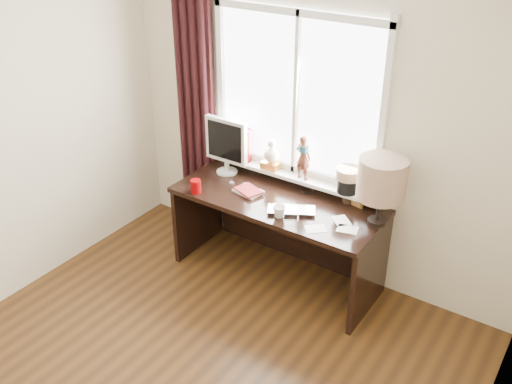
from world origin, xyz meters
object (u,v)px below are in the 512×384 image
Objects in this scene: laptop at (292,210)px; table_lamp at (382,179)px; red_cup at (196,186)px; monitor at (226,143)px; desk at (283,220)px; mug at (279,211)px.

table_lamp reaches higher than laptop.
red_cup is 0.23× the size of monitor.
desk is 0.80m from monitor.
monitor is at bearing 90.90° from red_cup.
red_cup is at bearing 163.10° from laptop.
monitor is 1.41m from table_lamp.
desk is 1.00m from table_lamp.
table_lamp is at bearing 15.04° from red_cup.
mug is 0.79m from table_lamp.
desk is (-0.16, 0.32, -0.29)m from mug.
table_lamp is at bearing 26.73° from mug.
monitor reaches higher than desk.
desk is at bearing -179.85° from table_lamp.
laptop reaches higher than desk.
table_lamp reaches higher than mug.
red_cup is at bearing -164.96° from table_lamp.
mug is 0.20× the size of monitor.
laptop is at bearing -160.66° from table_lamp.
table_lamp is at bearing 0.15° from desk.
mug is 0.46m from desk.
mug is 0.18× the size of table_lamp.
laptop is at bearing -46.56° from desk.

